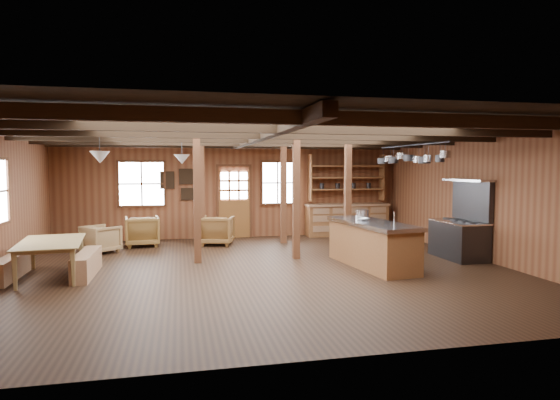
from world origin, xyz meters
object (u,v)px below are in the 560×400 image
commercial_range (461,232)px  armchair_b (217,230)px  kitchen_island (372,244)px  armchair_c (101,239)px  dining_table (54,259)px  armchair_a (142,231)px

commercial_range → armchair_b: bearing=150.0°
kitchen_island → commercial_range: size_ratio=1.44×
armchair_b → armchair_c: armchair_b is taller
dining_table → armchair_a: (1.36, 3.26, 0.05)m
commercial_range → dining_table: (-8.55, -0.02, -0.25)m
dining_table → armchair_c: 2.49m
armchair_c → armchair_a: bearing=-90.7°
kitchen_island → dining_table: size_ratio=1.33×
armchair_a → dining_table: bearing=61.1°
dining_table → armchair_c: size_ratio=2.63×
commercial_range → armchair_c: bearing=163.3°
armchair_a → armchair_b: bearing=167.7°
commercial_range → dining_table: size_ratio=0.92×
dining_table → armchair_a: bearing=-29.4°
armchair_b → armchair_c: size_ratio=1.15×
armchair_a → armchair_c: bearing=36.0°
armchair_a → armchair_b: (1.94, -0.20, -0.01)m
commercial_range → armchair_b: size_ratio=2.12×
armchair_a → armchair_c: armchair_a is taller
dining_table → armchair_b: (3.30, 3.06, 0.04)m
kitchen_island → dining_table: 6.25m
commercial_range → armchair_b: commercial_range is taller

